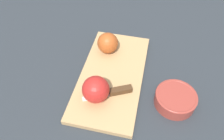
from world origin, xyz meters
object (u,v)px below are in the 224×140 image
object	(u,v)px
apple_half_right	(96,89)
apple_half_left	(108,43)
knife	(118,91)
bowl	(175,99)

from	to	relation	value
apple_half_right	apple_half_left	bearing A→B (deg)	-41.41
knife	apple_half_left	bearing A→B (deg)	-93.09
apple_half_right	bowl	xyz separation A→B (m)	(-0.08, 0.24, -0.04)
apple_half_left	apple_half_right	world-z (taller)	apple_half_right
apple_half_left	apple_half_right	size ratio (longest dim) A/B	0.91
apple_half_left	bowl	size ratio (longest dim) A/B	0.60
apple_half_left	apple_half_right	bearing A→B (deg)	26.60
knife	bowl	xyz separation A→B (m)	(-0.04, 0.19, -0.00)
apple_half_left	knife	bearing A→B (deg)	45.40
knife	bowl	size ratio (longest dim) A/B	1.12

